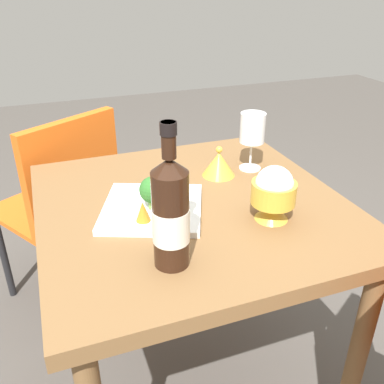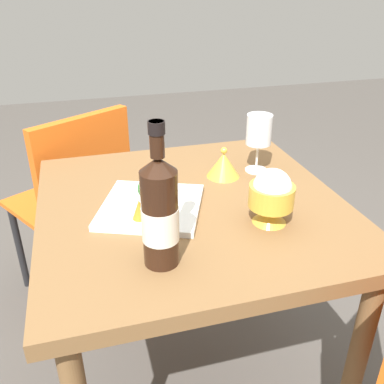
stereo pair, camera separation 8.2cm
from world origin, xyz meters
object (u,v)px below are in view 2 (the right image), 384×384
at_px(wine_bottle, 160,212).
at_px(wine_glass, 259,131).
at_px(carrot_garnish_right, 163,181).
at_px(rice_bowl_lid, 223,165).
at_px(rice_bowl, 272,195).
at_px(chair_near_window, 78,191).
at_px(serving_plate, 151,206).
at_px(broccoli_floret, 151,189).
at_px(carrot_garnish_left, 139,209).

height_order(wine_bottle, wine_glass, wine_bottle).
height_order(wine_bottle, carrot_garnish_right, wine_bottle).
bearing_deg(rice_bowl_lid, rice_bowl, -175.46).
bearing_deg(chair_near_window, serving_plate, -103.86).
distance_m(wine_glass, broccoli_floret, 0.40).
relative_size(rice_bowl, carrot_garnish_left, 2.75).
bearing_deg(rice_bowl, rice_bowl_lid, 4.54).
xyz_separation_m(wine_glass, carrot_garnish_left, (-0.21, 0.40, -0.09)).
bearing_deg(wine_glass, wine_bottle, 134.88).
xyz_separation_m(broccoli_floret, carrot_garnish_left, (-0.05, 0.04, -0.02)).
bearing_deg(broccoli_floret, carrot_garnish_right, -29.81).
relative_size(chair_near_window, serving_plate, 2.61).
relative_size(chair_near_window, wine_bottle, 2.73).
bearing_deg(wine_glass, rice_bowl_lid, 95.00).
distance_m(wine_glass, carrot_garnish_left, 0.46).
bearing_deg(rice_bowl, serving_plate, 62.53).
distance_m(chair_near_window, carrot_garnish_left, 0.74).
xyz_separation_m(rice_bowl_lid, carrot_garnish_left, (-0.21, 0.29, 0.00)).
height_order(rice_bowl, carrot_garnish_right, rice_bowl).
xyz_separation_m(chair_near_window, carrot_garnish_left, (-0.68, -0.15, 0.27)).
height_order(wine_glass, carrot_garnish_left, wine_glass).
bearing_deg(broccoli_floret, carrot_garnish_left, 142.05).
bearing_deg(rice_bowl, carrot_garnish_left, 76.38).
height_order(rice_bowl, serving_plate, rice_bowl).
height_order(rice_bowl_lid, carrot_garnish_right, rice_bowl_lid).
relative_size(wine_bottle, broccoli_floret, 3.63).
distance_m(rice_bowl_lid, serving_plate, 0.29).
relative_size(wine_bottle, serving_plate, 0.96).
xyz_separation_m(serving_plate, carrot_garnish_right, (0.07, -0.04, 0.04)).
bearing_deg(wine_glass, chair_near_window, 50.08).
bearing_deg(rice_bowl, chair_near_window, 31.59).
bearing_deg(carrot_garnish_right, carrot_garnish_left, 146.82).
xyz_separation_m(rice_bowl_lid, broccoli_floret, (-0.15, 0.25, 0.03)).
bearing_deg(wine_bottle, wine_glass, -45.12).
relative_size(rice_bowl_lid, broccoli_floret, 1.17).
distance_m(wine_bottle, carrot_garnish_left, 0.18).
bearing_deg(chair_near_window, carrot_garnish_left, -108.64).
distance_m(rice_bowl_lid, broccoli_floret, 0.29).
distance_m(broccoli_floret, carrot_garnish_right, 0.09).
relative_size(wine_glass, serving_plate, 0.55).
height_order(rice_bowl, rice_bowl_lid, rice_bowl).
bearing_deg(wine_bottle, rice_bowl_lid, -36.01).
height_order(wine_bottle, serving_plate, wine_bottle).
height_order(serving_plate, carrot_garnish_left, carrot_garnish_left).
relative_size(broccoli_floret, carrot_garnish_left, 1.67).
relative_size(wine_bottle, wine_glass, 1.74).
xyz_separation_m(rice_bowl, carrot_garnish_right, (0.20, 0.22, -0.03)).
bearing_deg(carrot_garnish_right, serving_plate, 145.30).
bearing_deg(broccoli_floret, rice_bowl, -115.02).
distance_m(serving_plate, carrot_garnish_left, 0.08).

